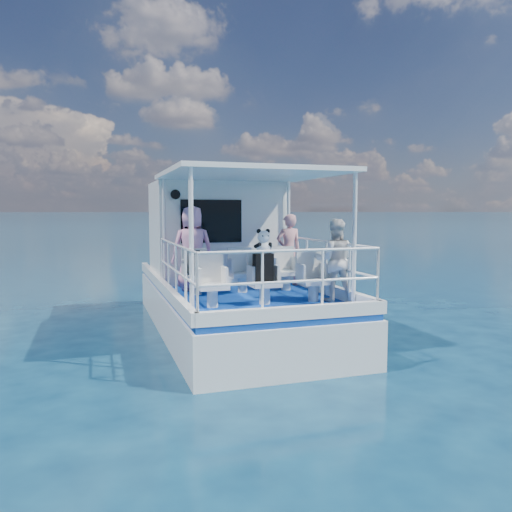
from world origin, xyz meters
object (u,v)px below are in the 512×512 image
(passenger_port_fwd, at_px, (193,248))
(passenger_stbd_aft, at_px, (335,260))
(backpack_center, at_px, (263,268))
(panda, at_px, (263,241))

(passenger_port_fwd, distance_m, passenger_stbd_aft, 2.88)
(passenger_port_fwd, relative_size, backpack_center, 3.50)
(passenger_port_fwd, relative_size, passenger_stbd_aft, 1.17)
(passenger_stbd_aft, distance_m, panda, 1.34)
(panda, bearing_deg, passenger_stbd_aft, -2.71)
(backpack_center, bearing_deg, passenger_stbd_aft, -2.80)
(panda, bearing_deg, passenger_port_fwd, 113.60)
(passenger_port_fwd, xyz_separation_m, backpack_center, (0.82, -1.89, -0.22))
(backpack_center, xyz_separation_m, panda, (0.00, -0.00, 0.44))
(passenger_port_fwd, bearing_deg, panda, 115.36)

